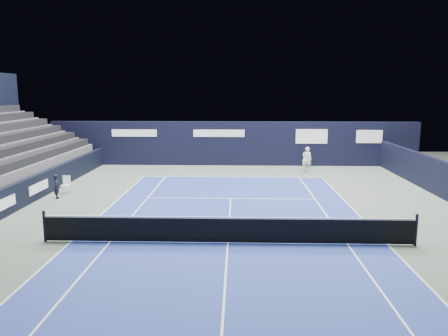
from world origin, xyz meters
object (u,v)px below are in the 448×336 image
object	(u,v)px
folding_chair_back_a	(306,159)
folding_chair_back_b	(307,160)
tennis_net	(228,229)
tennis_player	(307,160)
line_judge_chair	(66,183)

from	to	relation	value
folding_chair_back_a	folding_chair_back_b	world-z (taller)	folding_chair_back_a
folding_chair_back_a	tennis_net	xyz separation A→B (m)	(-5.11, -15.71, -0.07)
folding_chair_back_a	tennis_player	world-z (taller)	tennis_player
folding_chair_back_a	tennis_net	bearing A→B (deg)	-89.31
folding_chair_back_a	line_judge_chair	world-z (taller)	folding_chair_back_a
folding_chair_back_a	folding_chair_back_b	xyz separation A→B (m)	(0.11, 0.14, -0.11)
line_judge_chair	tennis_net	xyz separation A→B (m)	(8.53, -7.35, -0.01)
line_judge_chair	tennis_net	distance (m)	11.26
folding_chair_back_b	line_judge_chair	world-z (taller)	line_judge_chair
folding_chair_back_b	folding_chair_back_a	bearing A→B (deg)	-129.81
tennis_player	tennis_net	bearing A→B (deg)	-109.40
folding_chair_back_b	tennis_player	size ratio (longest dim) A/B	0.49
folding_chair_back_b	tennis_net	world-z (taller)	tennis_net
tennis_player	line_judge_chair	bearing A→B (deg)	-154.41
folding_chair_back_a	line_judge_chair	bearing A→B (deg)	-129.81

